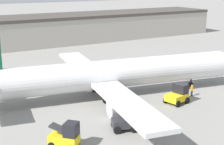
# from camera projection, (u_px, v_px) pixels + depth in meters

# --- Properties ---
(ground_plane) EXTENTS (400.00, 400.00, 0.00)m
(ground_plane) POSITION_uv_depth(u_px,v_px,m) (112.00, 96.00, 46.50)
(ground_plane) COLOR gray
(terminal_building) EXTENTS (89.81, 13.47, 6.87)m
(terminal_building) POSITION_uv_depth(u_px,v_px,m) (56.00, 29.00, 85.62)
(terminal_building) COLOR #ADA89E
(terminal_building) RESTS_ON ground_plane
(airplane) EXTENTS (41.63, 35.16, 12.49)m
(airplane) POSITION_uv_depth(u_px,v_px,m) (104.00, 75.00, 45.33)
(airplane) COLOR silver
(airplane) RESTS_ON ground_plane
(ground_crew_worker) EXTENTS (0.35, 0.35, 1.61)m
(ground_crew_worker) POSITION_uv_depth(u_px,v_px,m) (192.00, 90.00, 46.30)
(ground_crew_worker) COLOR #1E2338
(ground_crew_worker) RESTS_ON ground_plane
(baggage_tug) EXTENTS (3.12, 2.69, 2.45)m
(baggage_tug) POSITION_uv_depth(u_px,v_px,m) (178.00, 95.00, 43.62)
(baggage_tug) COLOR yellow
(baggage_tug) RESTS_ON ground_plane
(belt_loader_truck) EXTENTS (3.05, 3.08, 2.53)m
(belt_loader_truck) POSITION_uv_depth(u_px,v_px,m) (66.00, 136.00, 31.96)
(belt_loader_truck) COLOR yellow
(belt_loader_truck) RESTS_ON ground_plane
(pushback_tug) EXTENTS (3.05, 2.59, 2.47)m
(pushback_tug) POSITION_uv_depth(u_px,v_px,m) (126.00, 120.00, 35.66)
(pushback_tug) COLOR #2D2D33
(pushback_tug) RESTS_ON ground_plane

